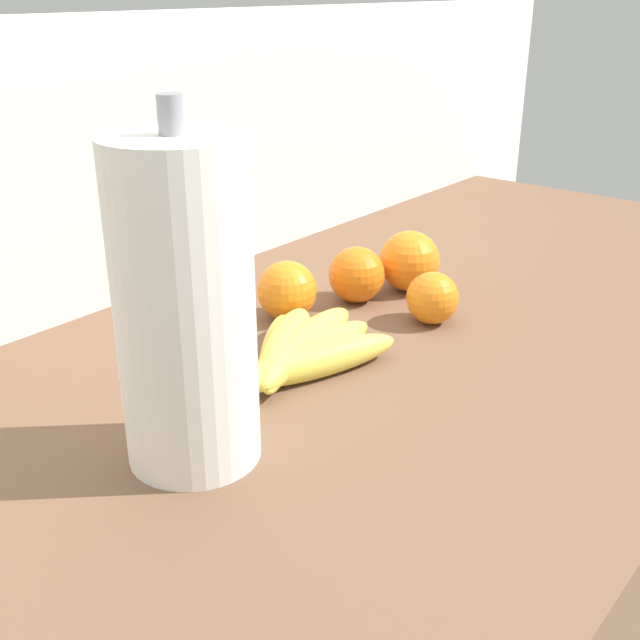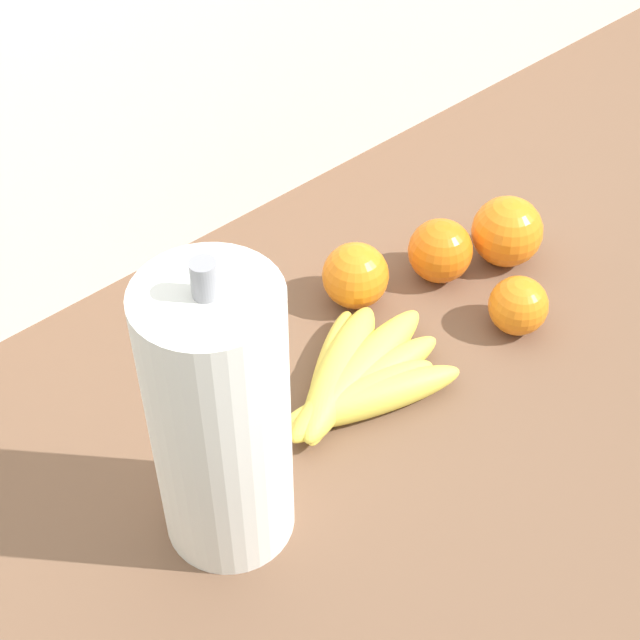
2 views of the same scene
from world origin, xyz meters
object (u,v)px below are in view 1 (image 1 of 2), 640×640
orange_right (409,261)px  orange_center (357,275)px  orange_back_right (287,291)px  banana_bunch (300,352)px  paper_towel_roll (185,308)px  orange_front (431,298)px

orange_right → orange_center: 0.08m
orange_right → orange_center: orange_right is taller
orange_right → orange_back_right: 0.19m
banana_bunch → orange_right: (0.27, 0.04, 0.02)m
orange_right → paper_towel_roll: bearing=-170.5°
banana_bunch → orange_back_right: size_ratio=3.02×
banana_bunch → orange_back_right: orange_back_right is taller
orange_front → orange_center: orange_center is taller
orange_right → orange_front: (-0.08, -0.08, -0.01)m
orange_back_right → paper_towel_roll: 0.33m
orange_center → orange_back_right: (-0.10, 0.03, 0.00)m
orange_right → paper_towel_roll: size_ratio=0.26×
orange_right → orange_front: size_ratio=1.27×
orange_back_right → paper_towel_roll: bearing=-153.6°
banana_bunch → orange_right: size_ratio=2.72×
banana_bunch → paper_towel_roll: paper_towel_roll is taller
orange_back_right → paper_towel_roll: (-0.28, -0.14, 0.10)m
banana_bunch → orange_front: (0.20, -0.04, 0.01)m
orange_right → orange_front: bearing=-133.1°
orange_right → orange_back_right: (-0.18, 0.06, -0.00)m
paper_towel_roll → orange_center: bearing=15.7°
orange_front → orange_center: (-0.00, 0.11, 0.00)m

